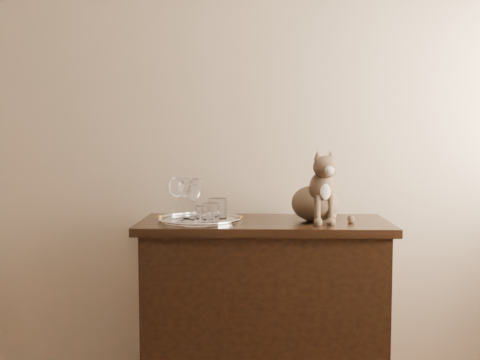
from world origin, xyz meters
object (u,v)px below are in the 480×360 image
at_px(tray, 200,220).
at_px(tumbler_b, 203,214).
at_px(wine_glass_c, 177,198).
at_px(wine_glass_a, 185,198).
at_px(wine_glass_b, 196,197).
at_px(wine_glass_d, 193,201).
at_px(tumbler_a, 211,213).
at_px(sideboard, 264,307).
at_px(tumbler_c, 218,208).
at_px(cat, 315,185).

height_order(tray, tumbler_b, tumbler_b).
bearing_deg(wine_glass_c, wine_glass_a, 56.51).
height_order(wine_glass_b, wine_glass_d, wine_glass_b).
bearing_deg(tray, tumbler_b, -76.97).
height_order(wine_glass_d, tumbler_b, wine_glass_d).
bearing_deg(tumbler_a, sideboard, 24.64).
xyz_separation_m(wine_glass_b, wine_glass_c, (-0.08, -0.09, 0.01)).
xyz_separation_m(wine_glass_b, tumbler_a, (0.09, -0.18, -0.05)).
bearing_deg(wine_glass_b, sideboard, -10.87).
height_order(wine_glass_a, wine_glass_b, wine_glass_a).
height_order(tumbler_a, tumbler_b, tumbler_a).
bearing_deg(sideboard, wine_glass_d, 179.43).
relative_size(tray, wine_glass_d, 2.34).
xyz_separation_m(sideboard, wine_glass_c, (-0.42, -0.03, 0.54)).
distance_m(wine_glass_d, tumbler_c, 0.12).
bearing_deg(wine_glass_a, wine_glass_d, -20.75).
height_order(wine_glass_b, wine_glass_c, wine_glass_c).
relative_size(sideboard, cat, 3.50).
distance_m(sideboard, wine_glass_c, 0.68).
bearing_deg(tray, tumbler_a, -55.88).
bearing_deg(wine_glass_c, wine_glass_b, 48.88).
xyz_separation_m(sideboard, tumbler_c, (-0.23, 0.01, 0.48)).
bearing_deg(wine_glass_a, tumbler_c, -3.92).
bearing_deg(wine_glass_d, tumbler_b, -66.33).
bearing_deg(wine_glass_b, wine_glass_a, -137.88).
bearing_deg(wine_glass_d, cat, 0.30).
height_order(sideboard, tray, tray).
xyz_separation_m(wine_glass_a, cat, (0.63, -0.01, 0.06)).
distance_m(tumbler_a, cat, 0.52).
xyz_separation_m(wine_glass_a, wine_glass_b, (0.05, 0.04, -0.00)).
distance_m(wine_glass_b, wine_glass_c, 0.13).
relative_size(wine_glass_a, wine_glass_b, 1.03).
relative_size(sideboard, wine_glass_a, 6.01).
distance_m(tumbler_a, tumbler_c, 0.13).
relative_size(wine_glass_a, wine_glass_d, 1.17).
relative_size(wine_glass_d, tumbler_c, 1.72).
bearing_deg(tumbler_a, cat, 13.74).
distance_m(wine_glass_d, cat, 0.59).
relative_size(sideboard, tray, 3.00).
relative_size(wine_glass_b, tumbler_c, 1.96).
bearing_deg(cat, wine_glass_d, 165.76).
relative_size(wine_glass_a, tumbler_b, 2.48).
height_order(wine_glass_b, cat, cat).
distance_m(sideboard, wine_glass_d, 0.62).
relative_size(sideboard, wine_glass_b, 6.18).
bearing_deg(sideboard, wine_glass_c, -175.95).
xyz_separation_m(sideboard, cat, (0.24, 0.01, 0.60)).
xyz_separation_m(wine_glass_a, wine_glass_d, (0.04, -0.02, -0.01)).
bearing_deg(tumbler_a, tumbler_b, -145.44).
height_order(wine_glass_d, tumbler_c, wine_glass_d).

